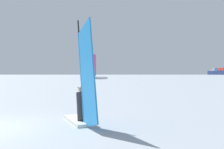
# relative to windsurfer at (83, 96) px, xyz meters

# --- Properties ---
(windsurfer) EXTENTS (2.57, 2.92, 4.09)m
(windsurfer) POSITION_rel_windsurfer_xyz_m (0.00, 0.00, 0.00)
(windsurfer) COLOR white
(windsurfer) RESTS_ON ground_plane
(cargo_ship) EXTENTS (81.74, 181.20, 34.76)m
(cargo_ship) POSITION_rel_windsurfer_xyz_m (83.85, 818.91, 8.16)
(cargo_ship) COLOR navy
(cargo_ship) RESTS_ON ground_plane
(distant_headland) EXTENTS (1092.79, 410.64, 37.38)m
(distant_headland) POSITION_rel_windsurfer_xyz_m (108.84, 1414.77, 17.62)
(distant_headland) COLOR #4C564C
(distant_headland) RESTS_ON ground_plane
(small_sailboat) EXTENTS (8.31, 9.27, 10.84)m
(small_sailboat) POSITION_rel_windsurfer_xyz_m (-32.98, 83.03, -0.27)
(small_sailboat) COLOR white
(small_sailboat) RESTS_ON ground_plane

